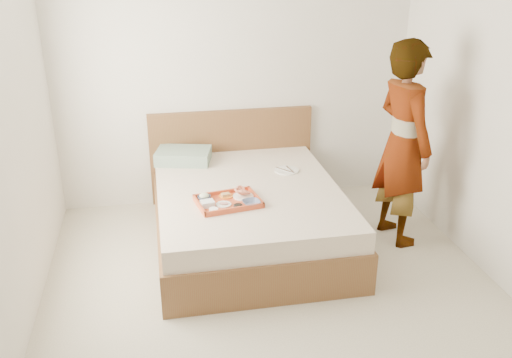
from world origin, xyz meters
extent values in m
cube|color=beige|center=(0.00, 0.00, 0.00)|extent=(3.50, 4.00, 0.01)
cube|color=silver|center=(0.00, 2.00, 1.30)|extent=(3.50, 0.01, 2.60)
cube|color=silver|center=(0.00, -2.00, 1.30)|extent=(3.50, 0.01, 2.60)
cube|color=brown|center=(-0.06, 1.00, 0.27)|extent=(1.65, 2.00, 0.53)
cube|color=brown|center=(-0.06, 1.97, 0.47)|extent=(1.65, 0.06, 0.95)
cube|color=#8BA08E|center=(-0.56, 1.73, 0.59)|extent=(0.58, 0.46, 0.12)
cube|color=#CE4C22|center=(-0.27, 0.72, 0.55)|extent=(0.55, 0.44, 0.05)
cylinder|color=white|center=(-0.13, 0.80, 0.55)|extent=(0.20, 0.20, 0.01)
imported|color=#171D48|center=(-0.10, 0.63, 0.56)|extent=(0.16, 0.16, 0.03)
cylinder|color=black|center=(-0.21, 0.59, 0.56)|extent=(0.08, 0.08, 0.03)
cylinder|color=white|center=(-0.31, 0.67, 0.55)|extent=(0.14, 0.14, 0.01)
cylinder|color=orange|center=(-0.27, 0.83, 0.55)|extent=(0.14, 0.14, 0.01)
imported|color=#171D48|center=(-0.46, 0.80, 0.56)|extent=(0.13, 0.13, 0.03)
cube|color=silver|center=(-0.44, 0.67, 0.57)|extent=(0.12, 0.10, 0.05)
cylinder|color=white|center=(-0.41, 0.57, 0.56)|extent=(0.08, 0.08, 0.03)
cylinder|color=white|center=(0.36, 1.31, 0.54)|extent=(0.29, 0.29, 0.01)
imported|color=silver|center=(1.27, 0.86, 0.89)|extent=(0.54, 0.72, 1.79)
camera|label=1|loc=(-0.82, -3.32, 2.47)|focal=39.01mm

